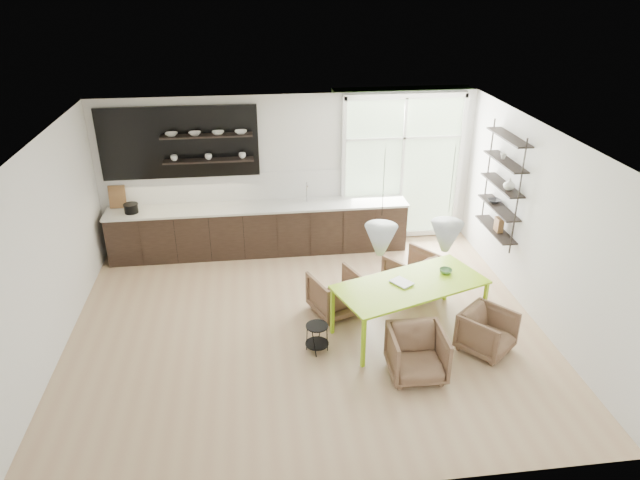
{
  "coord_description": "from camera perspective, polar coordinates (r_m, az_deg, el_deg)",
  "views": [
    {
      "loc": [
        -0.7,
        -7.15,
        4.93
      ],
      "look_at": [
        0.28,
        0.6,
        1.17
      ],
      "focal_mm": 32.0,
      "sensor_mm": 36.0,
      "label": 1
    }
  ],
  "objects": [
    {
      "name": "armchair_front_left",
      "position": [
        7.74,
        9.66,
        -11.13
      ],
      "size": [
        0.74,
        0.76,
        0.67
      ],
      "primitive_type": "imported",
      "rotation": [
        0.0,
        0.0,
        -0.02
      ],
      "color": "brown",
      "rests_on": "ground"
    },
    {
      "name": "kitchen_run",
      "position": [
        10.75,
        -6.56,
        1.77
      ],
      "size": [
        5.54,
        0.69,
        2.75
      ],
      "color": "black",
      "rests_on": "ground"
    },
    {
      "name": "room",
      "position": [
        9.04,
        1.52,
        3.13
      ],
      "size": [
        7.02,
        6.01,
        2.91
      ],
      "color": "tan",
      "rests_on": "ground"
    },
    {
      "name": "dining_table",
      "position": [
        8.37,
        9.04,
        -4.65
      ],
      "size": [
        2.39,
        1.66,
        0.8
      ],
      "rotation": [
        0.0,
        0.0,
        0.34
      ],
      "color": "#A2DD1A",
      "rests_on": "ground"
    },
    {
      "name": "armchair_front_right",
      "position": [
        8.42,
        16.36,
        -8.79
      ],
      "size": [
        0.94,
        0.94,
        0.62
      ],
      "primitive_type": "imported",
      "rotation": [
        0.0,
        0.0,
        0.69
      ],
      "color": "brown",
      "rests_on": "ground"
    },
    {
      "name": "table_book",
      "position": [
        8.25,
        7.63,
        -4.5
      ],
      "size": [
        0.36,
        0.38,
        0.03
      ],
      "primitive_type": "imported",
      "rotation": [
        0.0,
        0.0,
        0.58
      ],
      "color": "white",
      "rests_on": "dining_table"
    },
    {
      "name": "armchair_back_left",
      "position": [
        8.92,
        1.59,
        -5.34
      ],
      "size": [
        0.92,
        0.93,
        0.66
      ],
      "primitive_type": "imported",
      "rotation": [
        0.0,
        0.0,
        3.51
      ],
      "color": "brown",
      "rests_on": "ground"
    },
    {
      "name": "right_shelving",
      "position": [
        9.83,
        17.76,
        4.95
      ],
      "size": [
        0.26,
        1.22,
        1.9
      ],
      "color": "black",
      "rests_on": "ground"
    },
    {
      "name": "wire_stool",
      "position": [
        8.1,
        -0.3,
        -9.42
      ],
      "size": [
        0.34,
        0.34,
        0.42
      ],
      "rotation": [
        0.0,
        0.0,
        -0.38
      ],
      "color": "black",
      "rests_on": "ground"
    },
    {
      "name": "armchair_back_right",
      "position": [
        9.57,
        9.17,
        -3.29
      ],
      "size": [
        1.03,
        1.04,
        0.69
      ],
      "primitive_type": "imported",
      "rotation": [
        0.0,
        0.0,
        3.75
      ],
      "color": "brown",
      "rests_on": "ground"
    },
    {
      "name": "table_bowl",
      "position": [
        8.72,
        12.46,
        -3.05
      ],
      "size": [
        0.23,
        0.23,
        0.06
      ],
      "primitive_type": "imported",
      "rotation": [
        0.0,
        0.0,
        0.22
      ],
      "color": "#53814F",
      "rests_on": "dining_table"
    }
  ]
}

